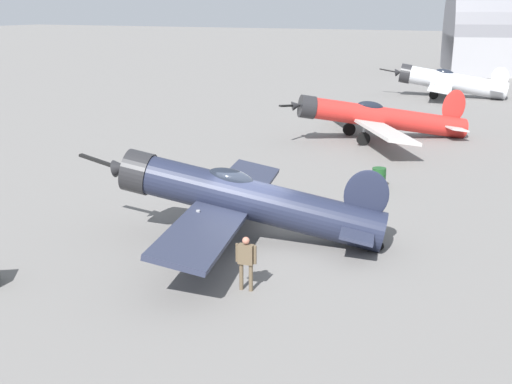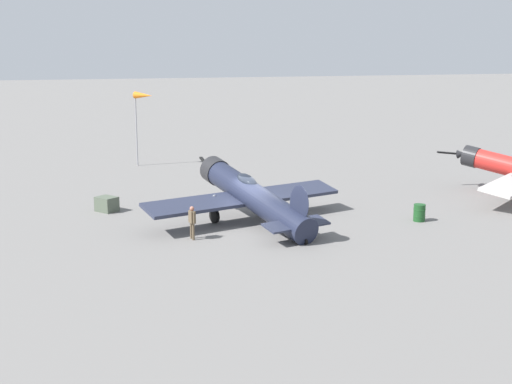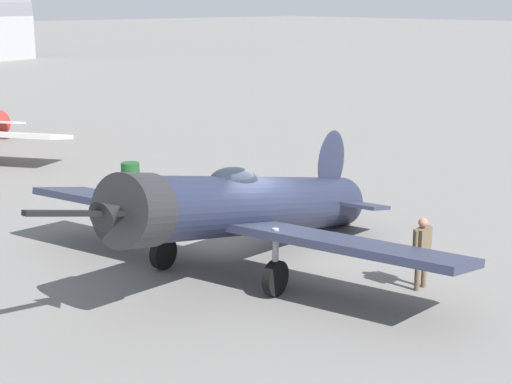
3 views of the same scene
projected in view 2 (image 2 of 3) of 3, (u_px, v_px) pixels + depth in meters
The scene contains 6 objects.
ground_plane at pixel (256, 225), 35.43m from camera, with size 400.00×400.00×0.00m, color slate.
airplane_foreground at pixel (251, 195), 35.53m from camera, with size 11.19×11.57×3.18m.
ground_crew_mechanic at pixel (192, 219), 32.59m from camera, with size 0.64×0.27×1.65m.
equipment_crate at pixel (107, 204), 38.46m from camera, with size 1.46×1.39×0.85m.
fuel_drum at pixel (419, 213), 36.22m from camera, with size 0.66×0.66×0.93m.
windsock_mast at pixel (143, 99), 52.56m from camera, with size 1.71×1.52×5.92m.
Camera 2 is at (-32.35, 11.46, 8.98)m, focal length 47.11 mm.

